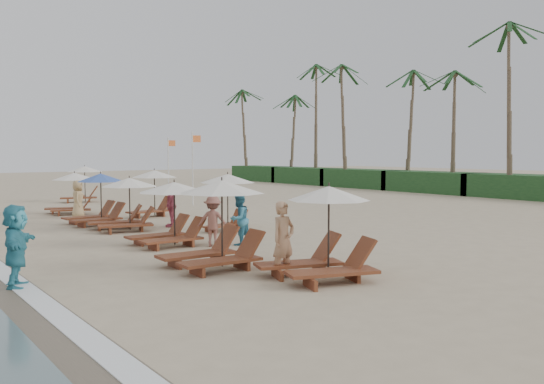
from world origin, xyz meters
TOP-DOWN VIEW (x-y plane):
  - ground at (0.00, 0.00)m, footprint 160.00×160.00m
  - shrub_hedge at (22.00, 14.50)m, footprint 3.20×53.00m
  - palm_row at (21.91, 15.40)m, footprint 7.00×52.00m
  - lounger_station_0 at (-5.18, -2.80)m, footprint 2.69×2.73m
  - lounger_station_1 at (-6.55, -0.09)m, footprint 2.80×2.33m
  - lounger_station_2 at (-5.86, 3.98)m, footprint 2.72×2.42m
  - lounger_station_3 at (-5.65, 8.31)m, footprint 2.70×2.45m
  - lounger_station_4 at (-5.92, 10.83)m, footprint 2.57×2.05m
  - lounger_station_5 at (-5.44, 15.69)m, footprint 2.57×2.33m
  - inland_station_0 at (-2.32, 5.99)m, footprint 2.57×2.24m
  - inland_station_1 at (-2.64, 12.23)m, footprint 2.78×2.24m
  - inland_station_2 at (-2.73, 22.25)m, footprint 2.89×2.30m
  - beachgoer_near at (-5.77, -2.15)m, footprint 0.74×0.53m
  - beachgoer_mid_a at (-3.93, 2.62)m, footprint 1.03×0.93m
  - beachgoer_mid_b at (-4.77, 2.90)m, footprint 1.22×1.17m
  - beachgoer_far_a at (-3.64, 8.15)m, footprint 1.04×1.11m
  - beachgoer_far_b at (-5.75, 13.59)m, footprint 0.87×1.03m
  - waterline_walker at (-11.28, 0.69)m, footprint 1.22×1.85m
  - flag_pole_near at (1.79, 16.15)m, footprint 0.59×0.08m
  - flag_pole_far at (3.27, 22.27)m, footprint 0.60×0.08m

SIDE VIEW (x-z plane):
  - ground at x=0.00m, z-range 0.00..0.00m
  - shrub_hedge at x=22.00m, z-range 0.00..1.60m
  - beachgoer_mid_b at x=-4.77m, z-range 0.00..1.67m
  - beachgoer_mid_a at x=-3.93m, z-range 0.00..1.73m
  - beachgoer_far_b at x=-5.75m, z-range 0.00..1.78m
  - beachgoer_far_a at x=-3.64m, z-range 0.00..1.84m
  - beachgoer_near at x=-5.77m, z-range 0.00..1.89m
  - waterline_walker at x=-11.28m, z-range 0.00..1.91m
  - lounger_station_0 at x=-5.18m, z-range -0.17..2.09m
  - lounger_station_4 at x=-5.92m, z-range -0.12..2.07m
  - lounger_station_3 at x=-5.65m, z-range -0.04..2.05m
  - lounger_station_5 at x=-5.44m, z-range 0.04..2.10m
  - lounger_station_2 at x=-5.86m, z-range 0.02..2.12m
  - lounger_station_1 at x=-6.55m, z-range -0.09..2.25m
  - inland_station_2 at x=-2.73m, z-range 0.16..2.39m
  - inland_station_1 at x=-2.64m, z-range 0.21..2.43m
  - inland_station_0 at x=-2.32m, z-range 0.36..2.59m
  - flag_pole_far at x=3.27m, z-range 0.24..4.36m
  - flag_pole_near at x=1.79m, z-range 0.24..4.52m
  - palm_row at x=21.91m, z-range 3.76..16.06m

